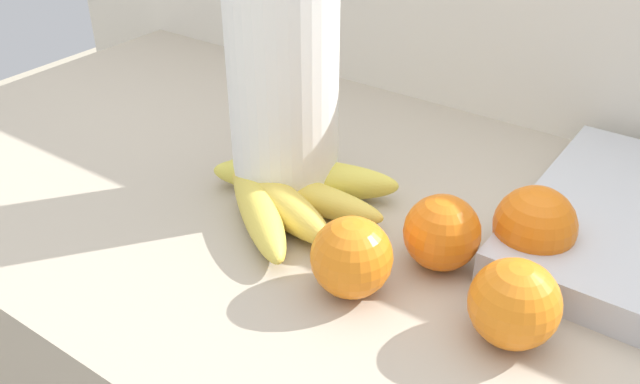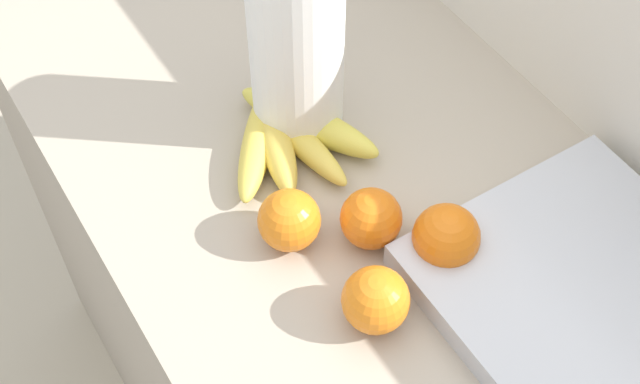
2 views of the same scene
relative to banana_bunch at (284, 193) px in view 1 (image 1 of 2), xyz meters
name	(u,v)px [view 1 (image 1 of 2)]	position (x,y,z in m)	size (l,w,h in m)	color
wall_back	(543,296)	(0.20, 0.37, -0.30)	(1.91, 0.06, 1.30)	silver
banana_bunch	(284,193)	(0.00, 0.00, 0.00)	(0.21, 0.21, 0.04)	#E5CA4C
orange_center	(442,233)	(0.18, 0.01, 0.02)	(0.07, 0.07, 0.07)	orange
orange_back_left	(514,304)	(0.27, -0.05, 0.02)	(0.07, 0.07, 0.07)	orange
orange_back_right	(535,226)	(0.25, 0.07, 0.02)	(0.08, 0.08, 0.08)	orange
orange_right	(352,257)	(0.13, -0.07, 0.02)	(0.07, 0.07, 0.07)	orange
paper_towel_roll	(283,86)	(-0.02, 0.03, 0.10)	(0.11, 0.11, 0.28)	white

